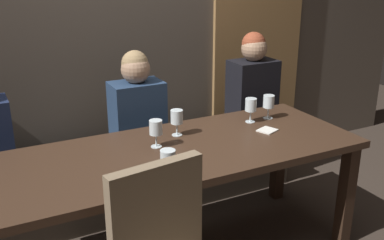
# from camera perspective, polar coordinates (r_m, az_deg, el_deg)

# --- Properties ---
(arched_door) EXTENTS (0.90, 0.05, 2.55)m
(arched_door) POSITION_cam_1_polar(r_m,az_deg,el_deg) (4.10, 8.42, 13.66)
(arched_door) COLOR olive
(arched_door) RESTS_ON ground
(dining_table) EXTENTS (2.20, 0.84, 0.74)m
(dining_table) POSITION_cam_1_polar(r_m,az_deg,el_deg) (2.65, -2.07, -5.41)
(dining_table) COLOR #342217
(dining_table) RESTS_ON ground
(banquette_bench) EXTENTS (2.50, 0.44, 0.45)m
(banquette_bench) POSITION_cam_1_polar(r_m,az_deg,el_deg) (3.42, -7.00, -7.40)
(banquette_bench) COLOR #40352A
(banquette_bench) RESTS_ON ground
(diner_bearded) EXTENTS (0.36, 0.24, 0.74)m
(diner_bearded) POSITION_cam_1_polar(r_m,az_deg,el_deg) (3.19, -6.90, 1.69)
(diner_bearded) COLOR navy
(diner_bearded) RESTS_ON banquette_bench
(diner_far_end) EXTENTS (0.36, 0.24, 0.80)m
(diner_far_end) POSITION_cam_1_polar(r_m,az_deg,el_deg) (3.63, 7.59, 4.29)
(diner_far_end) COLOR black
(diner_far_end) RESTS_ON banquette_bench
(wine_glass_far_left) EXTENTS (0.08, 0.08, 0.16)m
(wine_glass_far_left) POSITION_cam_1_polar(r_m,az_deg,el_deg) (2.78, -1.92, 0.24)
(wine_glass_far_left) COLOR silver
(wine_glass_far_left) RESTS_ON dining_table
(wine_glass_near_right) EXTENTS (0.08, 0.08, 0.16)m
(wine_glass_near_right) POSITION_cam_1_polar(r_m,az_deg,el_deg) (3.03, 7.39, 1.83)
(wine_glass_near_right) COLOR silver
(wine_glass_near_right) RESTS_ON dining_table
(wine_glass_near_left) EXTENTS (0.08, 0.08, 0.16)m
(wine_glass_near_left) POSITION_cam_1_polar(r_m,az_deg,el_deg) (2.21, -3.04, -5.03)
(wine_glass_near_left) COLOR silver
(wine_glass_near_left) RESTS_ON dining_table
(wine_glass_center_front) EXTENTS (0.08, 0.08, 0.16)m
(wine_glass_center_front) POSITION_cam_1_polar(r_m,az_deg,el_deg) (3.12, 9.60, 2.16)
(wine_glass_center_front) COLOR silver
(wine_glass_center_front) RESTS_ON dining_table
(wine_glass_end_left) EXTENTS (0.08, 0.08, 0.16)m
(wine_glass_end_left) POSITION_cam_1_polar(r_m,az_deg,el_deg) (2.61, -4.56, -1.02)
(wine_glass_end_left) COLOR silver
(wine_glass_end_left) RESTS_ON dining_table
(folded_napkin) EXTENTS (0.14, 0.13, 0.01)m
(folded_napkin) POSITION_cam_1_polar(r_m,az_deg,el_deg) (2.93, 9.41, -1.27)
(folded_napkin) COLOR silver
(folded_napkin) RESTS_ON dining_table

